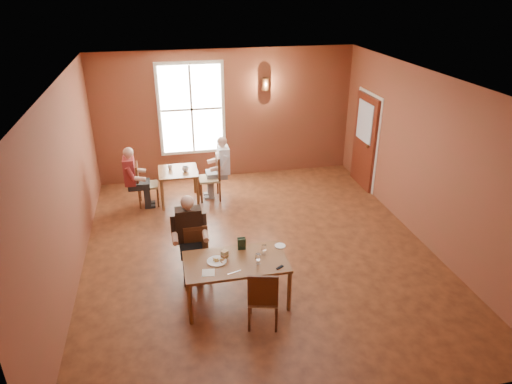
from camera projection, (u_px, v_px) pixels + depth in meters
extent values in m
cube|color=brown|center=(258.00, 250.00, 8.13)|extent=(6.00, 7.00, 0.01)
cube|color=brown|center=(226.00, 115.00, 10.59)|extent=(6.00, 0.04, 3.00)
cube|color=brown|center=(336.00, 310.00, 4.40)|extent=(6.00, 0.04, 3.00)
cube|color=brown|center=(66.00, 188.00, 6.92)|extent=(0.04, 7.00, 3.00)
cube|color=brown|center=(424.00, 159.00, 8.06)|extent=(0.04, 7.00, 3.00)
cube|color=white|center=(259.00, 80.00, 6.85)|extent=(6.00, 7.00, 0.04)
cube|color=white|center=(191.00, 109.00, 10.31)|extent=(1.36, 0.10, 1.96)
cube|color=maroon|center=(364.00, 142.00, 10.27)|extent=(0.12, 1.04, 2.10)
cylinder|color=brown|center=(265.00, 84.00, 10.37)|extent=(0.16, 0.16, 0.28)
cylinder|color=white|center=(217.00, 261.00, 6.54)|extent=(0.30, 0.30, 0.04)
cube|color=#B0814F|center=(225.00, 255.00, 6.62)|extent=(0.12, 0.12, 0.11)
cube|color=#1E3623|center=(242.00, 244.00, 6.81)|extent=(0.12, 0.06, 0.20)
cube|color=silver|center=(234.00, 272.00, 6.32)|extent=(0.20, 0.07, 0.00)
cube|color=white|center=(208.00, 273.00, 6.31)|extent=(0.20, 0.20, 0.01)
cylinder|color=white|center=(280.00, 246.00, 6.93)|extent=(0.22, 0.22, 0.01)
cube|color=black|center=(280.00, 267.00, 6.42)|extent=(0.12, 0.10, 0.02)
imported|color=silver|center=(185.00, 169.00, 9.54)|extent=(0.17, 0.17, 0.10)
imported|color=white|center=(170.00, 168.00, 9.63)|extent=(0.13, 0.13, 0.09)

